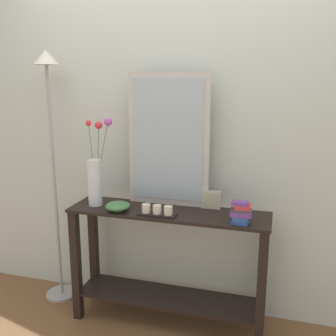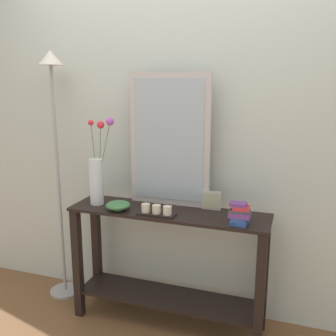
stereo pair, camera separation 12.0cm
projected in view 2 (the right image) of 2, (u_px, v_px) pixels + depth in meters
The scene contains 10 objects.
ground_plane at pixel (168, 322), 2.70m from camera, with size 7.00×6.00×0.02m, color brown.
wall_back at pixel (182, 126), 2.67m from camera, with size 6.40×0.08×2.70m, color beige.
console_table at pixel (168, 257), 2.59m from camera, with size 1.33×0.35×0.82m.
mirror_leaning at pixel (169, 140), 2.56m from camera, with size 0.56×0.03×0.90m.
tall_vase_left at pixel (97, 175), 2.62m from camera, with size 0.18×0.17×0.60m.
candle_tray at pixel (156, 211), 2.43m from camera, with size 0.24×0.09×0.07m.
picture_frame_small at pixel (211, 200), 2.52m from camera, with size 0.13×0.01×0.13m.
decorative_bowl at pixel (118, 205), 2.52m from camera, with size 0.16×0.16×0.06m.
book_stack at pixel (239, 214), 2.25m from camera, with size 0.13×0.09×0.14m.
floor_lamp at pixel (56, 137), 2.79m from camera, with size 0.24×0.24×1.87m.
Camera 2 is at (0.78, -2.26, 1.65)m, focal length 40.67 mm.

